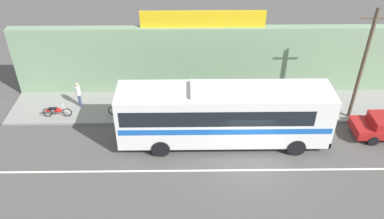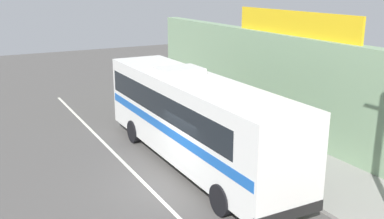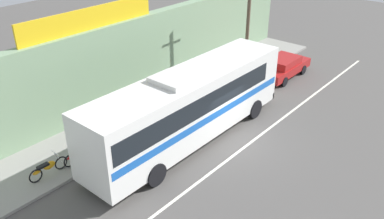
% 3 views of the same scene
% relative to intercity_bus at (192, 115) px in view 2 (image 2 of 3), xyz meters
% --- Properties ---
extents(ground_plane, '(70.00, 70.00, 0.00)m').
position_rel_intercity_bus_xyz_m(ground_plane, '(1.43, -1.66, -2.07)').
color(ground_plane, '#4F4C49').
extents(sidewalk_slab, '(30.00, 3.60, 0.14)m').
position_rel_intercity_bus_xyz_m(sidewalk_slab, '(1.43, 3.54, -2.00)').
color(sidewalk_slab, gray).
rests_on(sidewalk_slab, ground_plane).
extents(storefront_facade, '(30.00, 0.70, 4.80)m').
position_rel_intercity_bus_xyz_m(storefront_facade, '(1.43, 5.69, 0.33)').
color(storefront_facade, gray).
rests_on(storefront_facade, ground_plane).
extents(storefront_billboard, '(8.01, 0.12, 1.10)m').
position_rel_intercity_bus_xyz_m(storefront_billboard, '(-0.95, 5.69, 3.28)').
color(storefront_billboard, gold).
rests_on(storefront_billboard, storefront_facade).
extents(road_center_stripe, '(30.00, 0.14, 0.01)m').
position_rel_intercity_bus_xyz_m(road_center_stripe, '(1.43, -2.46, -2.06)').
color(road_center_stripe, silver).
rests_on(road_center_stripe, ground_plane).
extents(intercity_bus, '(11.94, 2.65, 3.78)m').
position_rel_intercity_bus_xyz_m(intercity_bus, '(0.00, 0.00, 0.00)').
color(intercity_bus, silver).
rests_on(intercity_bus, ground_plane).
extents(motorcycle_green, '(1.84, 0.56, 0.94)m').
position_rel_intercity_bus_xyz_m(motorcycle_green, '(-6.17, 2.62, -1.50)').
color(motorcycle_green, black).
rests_on(motorcycle_green, sidewalk_slab).
extents(motorcycle_blue, '(1.87, 0.56, 0.94)m').
position_rel_intercity_bus_xyz_m(motorcycle_blue, '(-10.29, 2.47, -1.50)').
color(motorcycle_blue, black).
rests_on(motorcycle_blue, sidewalk_slab).
extents(motorcycle_red, '(1.85, 0.56, 0.94)m').
position_rel_intercity_bus_xyz_m(motorcycle_red, '(-4.61, 2.47, -1.50)').
color(motorcycle_red, black).
rests_on(motorcycle_red, sidewalk_slab).
extents(pedestrian_near_shop, '(0.30, 0.48, 1.74)m').
position_rel_intercity_bus_xyz_m(pedestrian_near_shop, '(-9.09, 3.71, -0.91)').
color(pedestrian_near_shop, navy).
rests_on(pedestrian_near_shop, sidewalk_slab).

